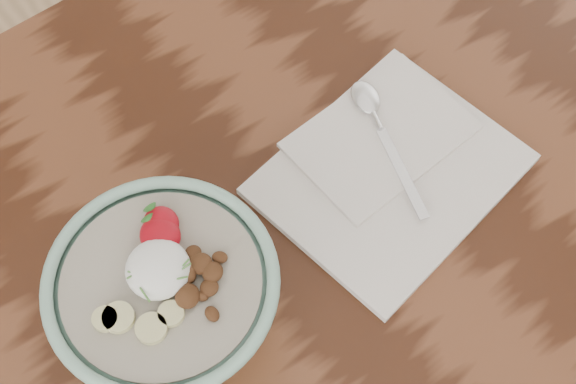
% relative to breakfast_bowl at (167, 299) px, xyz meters
% --- Properties ---
extents(table, '(1.60, 0.90, 0.75)m').
position_rel_breakfast_bowl_xyz_m(table, '(0.13, -0.01, -0.16)').
color(table, '#371A0D').
rests_on(table, ground).
extents(breakfast_bowl, '(0.21, 0.21, 0.14)m').
position_rel_breakfast_bowl_xyz_m(breakfast_bowl, '(0.00, 0.00, 0.00)').
color(breakfast_bowl, '#85B3A0').
rests_on(breakfast_bowl, table).
extents(napkin, '(0.29, 0.25, 0.02)m').
position_rel_breakfast_bowl_xyz_m(napkin, '(0.28, 0.01, -0.06)').
color(napkin, white).
rests_on(napkin, table).
extents(spoon, '(0.08, 0.18, 0.01)m').
position_rel_breakfast_bowl_xyz_m(spoon, '(0.31, 0.06, -0.05)').
color(spoon, silver).
rests_on(spoon, napkin).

